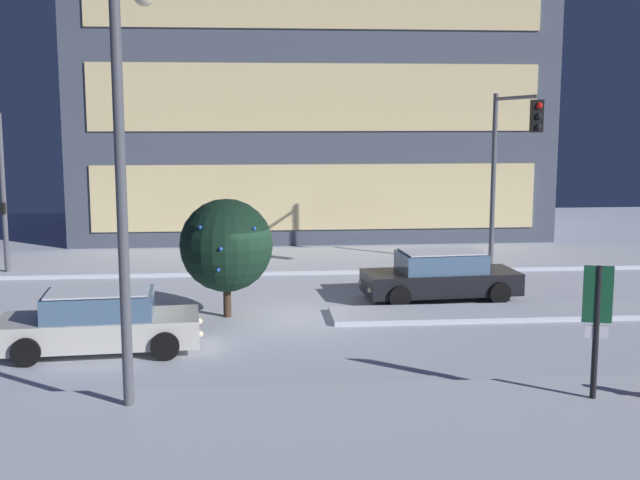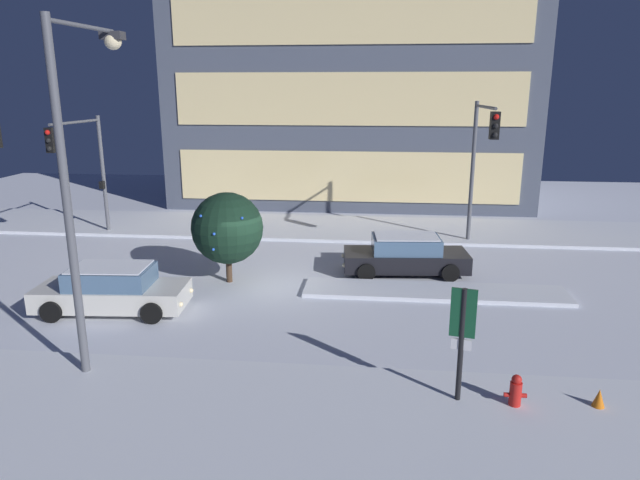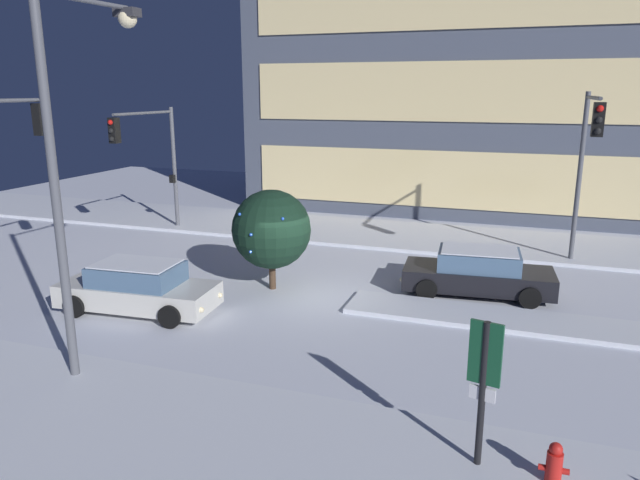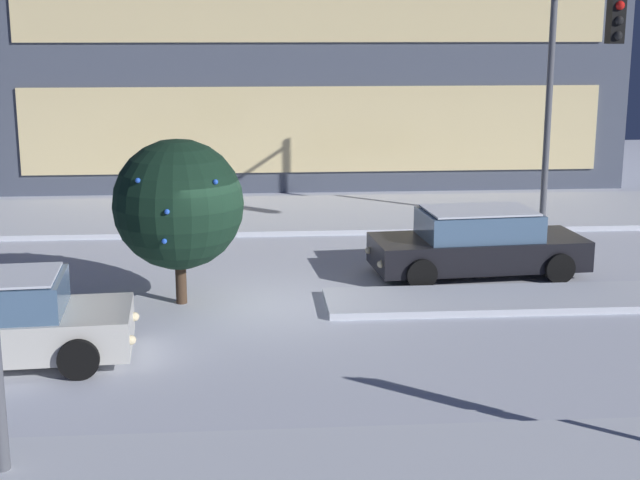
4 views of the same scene
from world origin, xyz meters
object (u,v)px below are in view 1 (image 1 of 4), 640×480
traffic_light_corner_far_right (510,149)px  decorated_tree_median (226,245)px  car_far (441,276)px  parking_info_sign (597,317)px  car_near (100,323)px  street_lamp_arched (128,124)px

traffic_light_corner_far_right → decorated_tree_median: 10.95m
car_far → traffic_light_corner_far_right: size_ratio=0.77×
car_far → parking_info_sign: bearing=90.0°
traffic_light_corner_far_right → parking_info_sign: (-2.29, -12.56, -2.69)m
decorated_tree_median → car_far: bearing=14.6°
traffic_light_corner_far_right → parking_info_sign: 13.05m
car_near → street_lamp_arched: bearing=-73.1°
street_lamp_arched → parking_info_sign: (8.84, -1.15, -3.66)m
traffic_light_corner_far_right → parking_info_sign: traffic_light_corner_far_right is taller
car_near → decorated_tree_median: size_ratio=1.46×
street_lamp_arched → decorated_tree_median: bearing=-9.3°
car_far → traffic_light_corner_far_right: (3.07, 3.18, 3.72)m
car_near → traffic_light_corner_far_right: bearing=28.7°
parking_info_sign → decorated_tree_median: decorated_tree_median is taller
parking_info_sign → car_near: bearing=79.5°
car_near → car_far: bearing=23.3°
decorated_tree_median → street_lamp_arched: bearing=-103.9°
car_near → traffic_light_corner_far_right: 15.26m
parking_info_sign → decorated_tree_median: 10.57m
street_lamp_arched → decorated_tree_median: size_ratio=2.54×
street_lamp_arched → parking_info_sign: 9.64m
traffic_light_corner_far_right → street_lamp_arched: bearing=-44.3°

